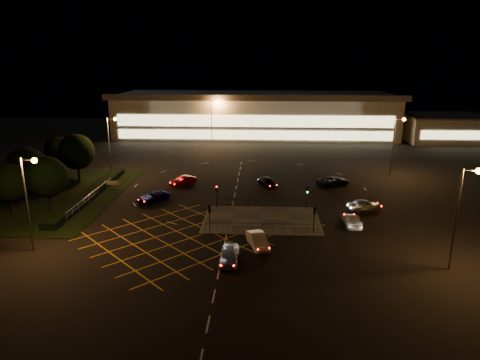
{
  "coord_description": "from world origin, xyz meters",
  "views": [
    {
      "loc": [
        1.89,
        -52.11,
        19.48
      ],
      "look_at": [
        -1.27,
        9.14,
        2.0
      ],
      "focal_mm": 32.0,
      "sensor_mm": 36.0,
      "label": 1
    }
  ],
  "objects_px": {
    "signal_sw": "(210,212)",
    "car_right_silver": "(365,205)",
    "car_circ_red": "(183,181)",
    "car_approach_white": "(352,220)",
    "car_queue_white": "(258,240)",
    "signal_se": "(314,214)",
    "car_near_silver": "(229,255)",
    "car_left_blue": "(153,197)",
    "signal_nw": "(217,192)",
    "car_far_dkgrey": "(267,182)",
    "signal_ne": "(307,193)",
    "car_east_grey": "(333,181)"
  },
  "relations": [
    {
      "from": "signal_se",
      "to": "signal_ne",
      "type": "distance_m",
      "value": 7.99
    },
    {
      "from": "car_left_blue",
      "to": "signal_ne",
      "type": "bearing_deg",
      "value": 27.01
    },
    {
      "from": "signal_nw",
      "to": "car_queue_white",
      "type": "height_order",
      "value": "signal_nw"
    },
    {
      "from": "car_right_silver",
      "to": "signal_ne",
      "type": "bearing_deg",
      "value": 82.14
    },
    {
      "from": "car_left_blue",
      "to": "car_east_grey",
      "type": "height_order",
      "value": "car_east_grey"
    },
    {
      "from": "car_circ_red",
      "to": "car_queue_white",
      "type": "bearing_deg",
      "value": -18.01
    },
    {
      "from": "signal_se",
      "to": "car_left_blue",
      "type": "distance_m",
      "value": 23.79
    },
    {
      "from": "signal_ne",
      "to": "car_right_silver",
      "type": "xyz_separation_m",
      "value": [
        7.65,
        0.31,
        -1.62
      ]
    },
    {
      "from": "signal_se",
      "to": "car_left_blue",
      "type": "height_order",
      "value": "signal_se"
    },
    {
      "from": "car_queue_white",
      "to": "signal_se",
      "type": "bearing_deg",
      "value": 14.09
    },
    {
      "from": "car_circ_red",
      "to": "car_approach_white",
      "type": "height_order",
      "value": "car_circ_red"
    },
    {
      "from": "car_far_dkgrey",
      "to": "car_right_silver",
      "type": "xyz_separation_m",
      "value": [
        12.77,
        -10.55,
        0.09
      ]
    },
    {
      "from": "signal_sw",
      "to": "car_right_silver",
      "type": "distance_m",
      "value": 21.39
    },
    {
      "from": "signal_se",
      "to": "car_approach_white",
      "type": "distance_m",
      "value": 5.9
    },
    {
      "from": "signal_se",
      "to": "signal_sw",
      "type": "bearing_deg",
      "value": 0.0
    },
    {
      "from": "signal_nw",
      "to": "car_left_blue",
      "type": "xyz_separation_m",
      "value": [
        -9.34,
        2.41,
        -1.68
      ]
    },
    {
      "from": "signal_ne",
      "to": "car_circ_red",
      "type": "relative_size",
      "value": 0.72
    },
    {
      "from": "signal_sw",
      "to": "car_east_grey",
      "type": "relative_size",
      "value": 0.59
    },
    {
      "from": "car_near_silver",
      "to": "car_left_blue",
      "type": "bearing_deg",
      "value": 124.49
    },
    {
      "from": "signal_sw",
      "to": "car_left_blue",
      "type": "bearing_deg",
      "value": -48.06
    },
    {
      "from": "car_left_blue",
      "to": "car_approach_white",
      "type": "relative_size",
      "value": 1.05
    },
    {
      "from": "signal_nw",
      "to": "car_far_dkgrey",
      "type": "height_order",
      "value": "signal_nw"
    },
    {
      "from": "car_circ_red",
      "to": "car_approach_white",
      "type": "relative_size",
      "value": 0.93
    },
    {
      "from": "signal_sw",
      "to": "car_far_dkgrey",
      "type": "relative_size",
      "value": 0.7
    },
    {
      "from": "signal_ne",
      "to": "car_far_dkgrey",
      "type": "xyz_separation_m",
      "value": [
        -5.11,
        10.86,
        -1.71
      ]
    },
    {
      "from": "signal_se",
      "to": "car_east_grey",
      "type": "height_order",
      "value": "signal_se"
    },
    {
      "from": "car_far_dkgrey",
      "to": "car_left_blue",
      "type": "bearing_deg",
      "value": -177.21
    },
    {
      "from": "signal_ne",
      "to": "car_far_dkgrey",
      "type": "height_order",
      "value": "signal_ne"
    },
    {
      "from": "signal_se",
      "to": "car_far_dkgrey",
      "type": "relative_size",
      "value": 0.7
    },
    {
      "from": "car_right_silver",
      "to": "car_left_blue",
      "type": "bearing_deg",
      "value": 75.69
    },
    {
      "from": "signal_ne",
      "to": "car_near_silver",
      "type": "bearing_deg",
      "value": -120.42
    },
    {
      "from": "car_right_silver",
      "to": "car_circ_red",
      "type": "distance_m",
      "value": 28.17
    },
    {
      "from": "signal_nw",
      "to": "car_near_silver",
      "type": "xyz_separation_m",
      "value": [
        2.83,
        -15.61,
        -1.58
      ]
    },
    {
      "from": "signal_nw",
      "to": "car_far_dkgrey",
      "type": "distance_m",
      "value": 12.98
    },
    {
      "from": "signal_nw",
      "to": "signal_se",
      "type": "bearing_deg",
      "value": -33.65
    },
    {
      "from": "signal_nw",
      "to": "signal_ne",
      "type": "xyz_separation_m",
      "value": [
        12.0,
        0.0,
        0.0
      ]
    },
    {
      "from": "car_right_silver",
      "to": "car_queue_white",
      "type": "bearing_deg",
      "value": 120.66
    },
    {
      "from": "car_right_silver",
      "to": "car_east_grey",
      "type": "distance_m",
      "value": 11.63
    },
    {
      "from": "car_near_silver",
      "to": "car_queue_white",
      "type": "height_order",
      "value": "car_near_silver"
    },
    {
      "from": "car_east_grey",
      "to": "car_right_silver",
      "type": "bearing_deg",
      "value": 162.73
    },
    {
      "from": "signal_ne",
      "to": "car_queue_white",
      "type": "distance_m",
      "value": 13.54
    },
    {
      "from": "signal_se",
      "to": "car_near_silver",
      "type": "height_order",
      "value": "signal_se"
    },
    {
      "from": "signal_sw",
      "to": "car_left_blue",
      "type": "distance_m",
      "value": 14.07
    },
    {
      "from": "signal_se",
      "to": "car_near_silver",
      "type": "xyz_separation_m",
      "value": [
        -9.17,
        -7.62,
        -1.58
      ]
    },
    {
      "from": "car_far_dkgrey",
      "to": "car_east_grey",
      "type": "distance_m",
      "value": 10.46
    },
    {
      "from": "car_approach_white",
      "to": "car_east_grey",
      "type": "bearing_deg",
      "value": -90.49
    },
    {
      "from": "car_near_silver",
      "to": "car_right_silver",
      "type": "height_order",
      "value": "car_near_silver"
    },
    {
      "from": "signal_nw",
      "to": "car_near_silver",
      "type": "height_order",
      "value": "signal_nw"
    },
    {
      "from": "car_circ_red",
      "to": "signal_nw",
      "type": "bearing_deg",
      "value": -15.05
    },
    {
      "from": "car_right_silver",
      "to": "car_circ_red",
      "type": "xyz_separation_m",
      "value": [
        -26.16,
        10.44,
        -0.03
      ]
    }
  ]
}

